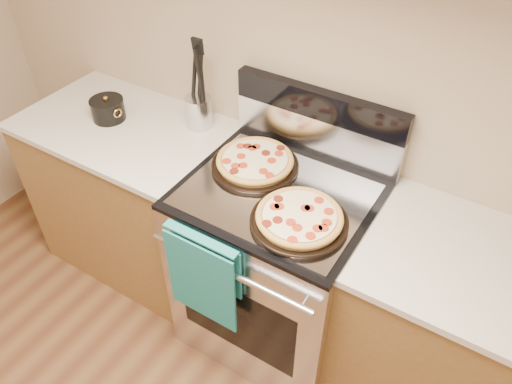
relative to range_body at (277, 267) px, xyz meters
The scene contains 17 objects.
wall_back 0.97m from the range_body, 90.00° to the left, with size 4.00×4.00×0.00m, color tan.
range_body is the anchor object (origin of this frame).
oven_window 0.34m from the range_body, 90.00° to the right, with size 0.56×0.01×0.40m, color black.
cooktop 0.46m from the range_body, ahead, with size 0.76×0.68×0.02m, color black.
backsplash_lower 0.64m from the range_body, 90.00° to the left, with size 0.76×0.06×0.18m, color silver.
backsplash_upper 0.77m from the range_body, 90.00° to the left, with size 0.76×0.06×0.12m, color black.
oven_handle 0.51m from the range_body, 90.00° to the right, with size 0.03×0.03×0.70m, color silver.
dish_towel 0.47m from the range_body, 107.74° to the right, with size 0.32×0.05×0.42m, color teal, non-canonical shape.
foil_sheet 0.47m from the range_body, 90.00° to the right, with size 0.70×0.55×0.01m, color gray.
cabinet_left 0.88m from the range_body, behind, with size 1.00×0.62×0.88m, color brown.
countertop_left 0.99m from the range_body, behind, with size 1.02×0.64×0.03m, color beige.
cabinet_right 0.88m from the range_body, ahead, with size 1.00×0.62×0.88m, color brown.
countertop_right 0.99m from the range_body, ahead, with size 1.02×0.64×0.03m, color beige.
pepperoni_pizza_back 0.53m from the range_body, 156.63° to the left, with size 0.36×0.36×0.05m, color #B48037, non-canonical shape.
pepperoni_pizza_front 0.54m from the range_body, 40.08° to the right, with size 0.36×0.36×0.05m, color #B48037, non-canonical shape.
utensil_crock 0.80m from the range_body, 158.90° to the left, with size 0.12×0.12×0.15m, color silver.
saucepan 1.09m from the range_body, behind, with size 0.16×0.16×0.09m, color black.
Camera 1 is at (0.71, 0.32, 2.23)m, focal length 35.00 mm.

